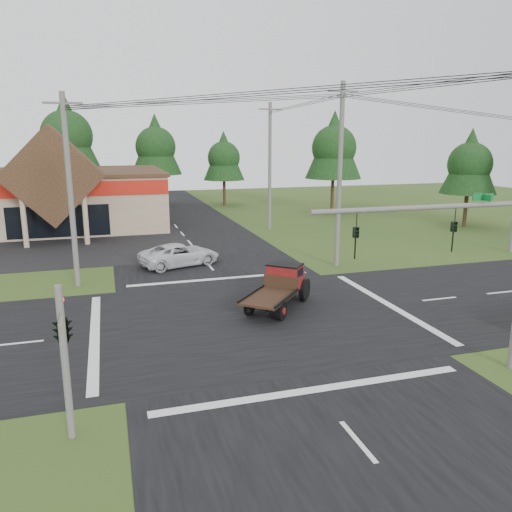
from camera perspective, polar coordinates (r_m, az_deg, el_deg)
name	(u,v)px	position (r m, az deg, el deg)	size (l,w,h in m)	color
ground	(254,319)	(23.13, -0.24, -7.21)	(120.00, 120.00, 0.00)	#314B1A
road_ns	(254,319)	(23.13, -0.24, -7.18)	(12.00, 120.00, 0.02)	black
road_ew	(254,319)	(23.13, -0.24, -7.18)	(120.00, 12.00, 0.02)	black
traffic_signal_mast	(485,252)	(18.25, 24.73, 0.46)	(8.12, 0.24, 7.00)	#595651
traffic_signal_corner	(61,315)	(14.28, -21.36, -6.31)	(0.53, 2.48, 4.40)	#595651
utility_pole_nw	(70,190)	(28.97, -20.48, 7.07)	(2.00, 0.30, 10.50)	#595651
utility_pole_ne	(340,175)	(32.15, 9.54, 9.15)	(2.00, 0.30, 11.50)	#595651
utility_pole_n	(270,166)	(45.13, 1.59, 10.25)	(2.00, 0.30, 11.20)	#595651
tree_row_c	(66,133)	(61.91, -20.86, 12.98)	(7.28, 7.28, 13.13)	#332316
tree_row_d	(156,145)	(63.09, -11.41, 12.34)	(6.16, 6.16, 11.11)	#332316
tree_row_e	(224,156)	(62.45, -3.70, 11.32)	(5.04, 5.04, 9.09)	#332316
tree_side_ne	(334,146)	(56.24, 8.91, 12.36)	(6.16, 6.16, 11.11)	#332316
tree_side_e_near	(470,162)	(50.42, 23.26, 9.85)	(5.04, 5.04, 9.09)	#332316
antique_flatbed_truck	(277,288)	(24.23, 2.44, -3.69)	(1.88, 4.93, 2.06)	#5F0D10
white_pickup	(180,255)	(32.91, -8.71, 0.16)	(2.41, 5.23, 1.45)	silver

